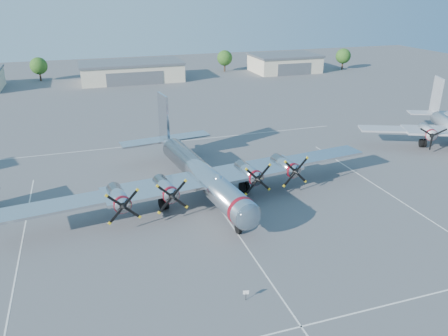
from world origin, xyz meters
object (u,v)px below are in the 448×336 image
object	(u,v)px
tree_east	(225,58)
info_placard	(246,293)
tree_far_east	(343,56)
main_bomber_b29	(199,194)
hangar_east	(284,63)
tree_west	(39,66)
hangar_center	(132,71)

from	to	relation	value
tree_east	info_placard	xyz separation A→B (m)	(-33.00, -105.67, -3.54)
tree_far_east	main_bomber_b29	distance (m)	103.24
tree_far_east	info_placard	size ratio (longest dim) A/B	6.84
tree_east	info_placard	distance (m)	110.76
hangar_east	tree_east	world-z (taller)	tree_east
tree_west	tree_far_east	bearing A→B (deg)	-6.14
tree_far_east	main_bomber_b29	bearing A→B (deg)	-132.21
main_bomber_b29	tree_west	bearing A→B (deg)	97.91
hangar_east	tree_east	size ratio (longest dim) A/B	3.10
hangar_center	hangar_east	size ratio (longest dim) A/B	1.39
tree_far_east	main_bomber_b29	xyz separation A→B (m)	(-69.30, -76.41, -4.22)
tree_east	main_bomber_b29	size ratio (longest dim) A/B	0.14
tree_east	tree_far_east	world-z (taller)	same
hangar_east	info_placard	world-z (taller)	hangar_east
hangar_center	tree_far_east	size ratio (longest dim) A/B	4.31
tree_far_east	info_placard	world-z (taller)	tree_far_east
tree_west	tree_east	size ratio (longest dim) A/B	1.00
hangar_center	info_placard	distance (m)	99.70
hangar_east	tree_west	size ratio (longest dim) A/B	3.10
hangar_east	tree_west	bearing A→B (deg)	173.72
hangar_center	hangar_east	distance (m)	48.00
tree_east	tree_far_east	size ratio (longest dim) A/B	1.00
hangar_center	main_bomber_b29	xyz separation A→B (m)	(-1.30, -78.37, -2.71)
main_bomber_b29	hangar_east	bearing A→B (deg)	50.40
tree_west	tree_far_east	world-z (taller)	same
hangar_center	info_placard	bearing A→B (deg)	-91.72
hangar_east	tree_far_east	distance (m)	20.15
hangar_center	hangar_east	xyz separation A→B (m)	(48.00, 0.00, 0.00)
tree_west	tree_east	world-z (taller)	same
hangar_east	main_bomber_b29	xyz separation A→B (m)	(-49.30, -78.37, -2.71)
main_bomber_b29	info_placard	xyz separation A→B (m)	(-1.70, -21.26, 0.68)
hangar_east	info_placard	xyz separation A→B (m)	(-51.00, -99.64, -2.03)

